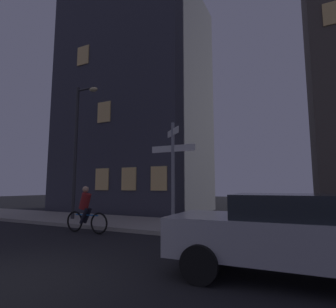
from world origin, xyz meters
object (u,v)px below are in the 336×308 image
object	(u,v)px
street_lamp	(78,140)
cyclist	(86,211)
signpost	(173,165)
car_side_parked	(291,232)

from	to	relation	value
street_lamp	cyclist	world-z (taller)	street_lamp
signpost	street_lamp	distance (m)	5.43
street_lamp	car_side_parked	distance (m)	10.32
car_side_parked	cyclist	xyz separation A→B (m)	(-6.58, 1.95, -0.04)
cyclist	street_lamp	bearing A→B (deg)	141.59
car_side_parked	cyclist	distance (m)	6.87
signpost	street_lamp	bearing A→B (deg)	173.65
signpost	car_side_parked	xyz separation A→B (m)	(3.86, -3.34, -1.56)
signpost	cyclist	distance (m)	3.45
signpost	street_lamp	world-z (taller)	street_lamp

